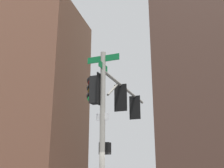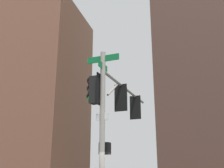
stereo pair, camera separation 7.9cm
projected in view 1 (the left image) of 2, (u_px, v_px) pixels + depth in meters
signal_pole_assembly at (116, 107)px, 11.00m from camera, size 5.73×1.35×6.11m
building_brick_nearside at (203, 8)px, 49.43m from camera, size 23.93×16.78×59.42m
building_brick_midblock at (35, 91)px, 55.16m from camera, size 17.48×17.30×33.98m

